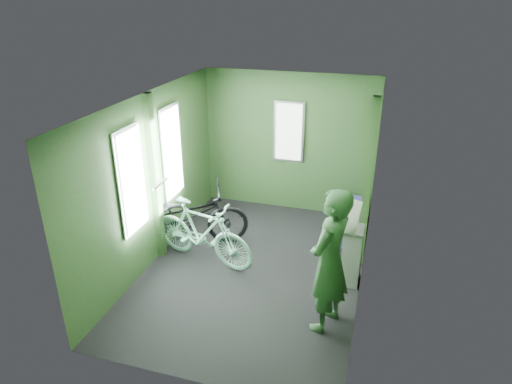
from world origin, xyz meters
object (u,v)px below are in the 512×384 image
at_px(bicycle_mint, 204,262).
at_px(waste_box, 352,255).
at_px(bicycle_black, 189,244).
at_px(passenger, 329,261).
at_px(bench_seat, 351,218).

height_order(bicycle_mint, waste_box, waste_box).
distance_m(bicycle_black, passenger, 2.62).
height_order(passenger, waste_box, passenger).
xyz_separation_m(passenger, waste_box, (0.18, 0.91, -0.45)).
relative_size(bicycle_black, waste_box, 2.29).
bearing_deg(bicycle_mint, waste_box, -73.01).
distance_m(bicycle_mint, waste_box, 2.02).
height_order(bicycle_black, passenger, passenger).
bearing_deg(bicycle_mint, bicycle_black, 60.74).
distance_m(bicycle_mint, bench_seat, 2.32).
xyz_separation_m(bicycle_mint, bench_seat, (1.86, 1.35, 0.29)).
xyz_separation_m(passenger, bench_seat, (0.07, 2.14, -0.54)).
distance_m(bicycle_mint, passenger, 2.14).
xyz_separation_m(bicycle_mint, passenger, (1.80, -0.80, 0.83)).
xyz_separation_m(waste_box, bench_seat, (-0.11, 1.24, -0.10)).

